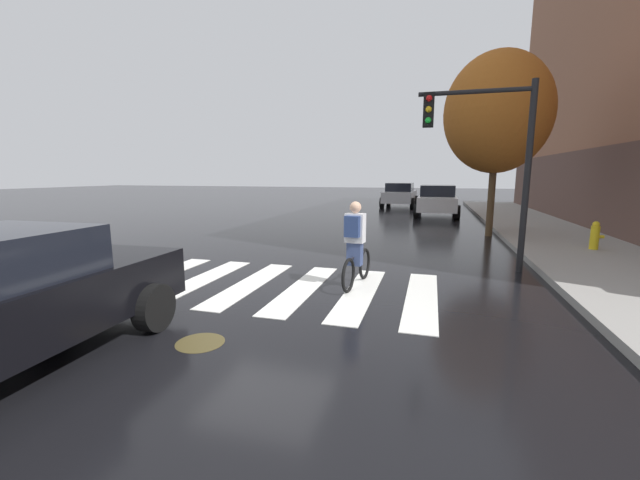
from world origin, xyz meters
TOP-DOWN VIEW (x-y plane):
  - ground_plane at (0.00, 0.00)m, footprint 120.00×120.00m
  - crosswalk_stripes at (0.24, 0.00)m, footprint 6.16×3.39m
  - manhole_cover at (0.28, -2.74)m, footprint 0.64×0.64m
  - sedan_mid at (3.43, 14.85)m, footprint 2.30×4.78m
  - sedan_far at (1.02, 20.46)m, footprint 2.36×4.79m
  - cyclist at (1.75, 0.37)m, footprint 0.39×1.70m
  - traffic_light_near at (4.31, 2.62)m, footprint 2.47×0.28m
  - fire_hydrant at (7.52, 5.29)m, footprint 0.33×0.22m
  - street_tree_near at (5.18, 8.08)m, footprint 3.56×3.56m

SIDE VIEW (x-z plane):
  - ground_plane at x=0.00m, z-range 0.00..0.00m
  - manhole_cover at x=0.28m, z-range 0.00..0.01m
  - crosswalk_stripes at x=0.24m, z-range 0.00..0.01m
  - fire_hydrant at x=7.52m, z-range 0.14..0.92m
  - sedan_far at x=1.02m, z-range 0.03..1.66m
  - cyclist at x=1.75m, z-range 0.00..1.69m
  - sedan_mid at x=3.43m, z-range 0.03..1.67m
  - traffic_light_near at x=4.31m, z-range 0.76..4.96m
  - street_tree_near at x=5.18m, z-range 1.11..7.45m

